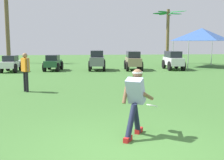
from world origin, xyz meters
TOP-DOWN VIEW (x-y plane):
  - ground_plane at (0.00, 0.00)m, footprint 80.00×80.00m
  - frisbee_thrower at (0.32, 0.75)m, footprint 0.82×0.87m
  - frisbee_in_flight at (0.76, 1.07)m, footprint 0.35×0.35m
  - teammate_near_sideline at (-3.01, 6.53)m, footprint 0.37×0.43m
  - parked_car_slot_a at (-5.49, 14.62)m, footprint 1.16×2.23m
  - parked_car_slot_b at (-2.74, 15.13)m, footprint 1.30×2.28m
  - parked_car_slot_c at (0.35, 15.05)m, footprint 1.32×2.42m
  - parked_car_slot_d at (2.93, 14.90)m, footprint 1.31×2.46m
  - parked_car_slot_e at (5.90, 14.92)m, footprint 1.25×2.44m
  - palm_tree_far_left at (-7.77, 23.30)m, footprint 3.14×3.42m
  - palm_tree_left_of_centre at (7.34, 20.90)m, footprint 2.83×3.66m
  - event_tent at (8.92, 17.00)m, footprint 3.72×3.72m

SIDE VIEW (x-z plane):
  - ground_plane at x=0.00m, z-range 0.00..0.00m
  - parked_car_slot_a at x=-5.49m, z-range 0.01..1.11m
  - parked_car_slot_b at x=-2.74m, z-range 0.01..1.11m
  - frisbee_in_flight at x=0.76m, z-range 0.52..0.62m
  - parked_car_slot_d at x=2.93m, z-range 0.05..1.39m
  - parked_car_slot_e at x=5.90m, z-range 0.05..1.39m
  - parked_car_slot_c at x=0.35m, z-range 0.04..1.44m
  - frisbee_thrower at x=0.32m, z-range 0.09..1.51m
  - teammate_near_sideline at x=-3.01m, z-range 0.16..1.72m
  - event_tent at x=8.92m, z-range 1.05..4.16m
  - palm_tree_left_of_centre at x=7.34m, z-range 0.75..5.75m
  - palm_tree_far_left at x=-7.77m, z-range 0.55..7.34m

